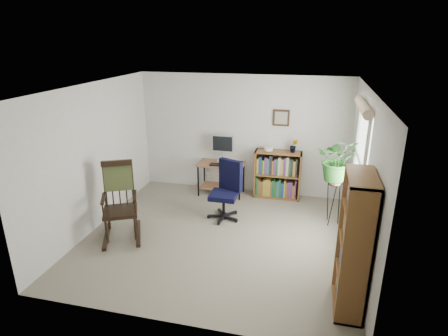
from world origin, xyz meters
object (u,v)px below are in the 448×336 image
(desk, at_px, (221,179))
(low_bookshelf, at_px, (278,175))
(rocking_chair, at_px, (119,201))
(office_chair, at_px, (224,191))
(tall_bookshelf, at_px, (354,244))

(desk, relative_size, low_bookshelf, 0.96)
(desk, xyz_separation_m, low_bookshelf, (1.13, 0.12, 0.15))
(low_bookshelf, bearing_deg, rocking_chair, -135.98)
(office_chair, distance_m, low_bookshelf, 1.43)
(desk, bearing_deg, office_chair, -73.77)
(desk, distance_m, office_chair, 1.11)
(office_chair, relative_size, rocking_chair, 0.85)
(tall_bookshelf, bearing_deg, low_bookshelf, 110.97)
(rocking_chair, bearing_deg, low_bookshelf, 17.99)
(office_chair, bearing_deg, desk, 128.29)
(rocking_chair, bearing_deg, desk, 35.15)
(rocking_chair, xyz_separation_m, low_bookshelf, (2.26, 2.19, -0.15))
(tall_bookshelf, bearing_deg, office_chair, 136.68)
(tall_bookshelf, bearing_deg, desk, 128.10)
(rocking_chair, xyz_separation_m, tall_bookshelf, (3.43, -0.86, 0.22))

